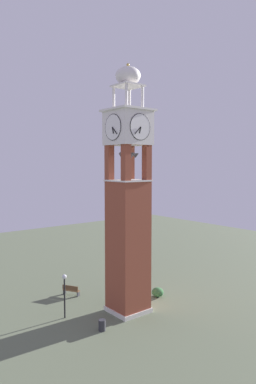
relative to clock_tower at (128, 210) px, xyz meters
name	(u,v)px	position (x,y,z in m)	size (l,w,h in m)	color
ground	(128,311)	(0.00, 0.00, -8.29)	(80.00, 80.00, 0.00)	#5B664C
clock_tower	(128,210)	(0.00, 0.00, 0.00)	(3.26, 3.26, 19.71)	brown
park_bench	(71,290)	(1.85, -5.99, -7.81)	(1.17, 1.61, 0.95)	brown
lamp_post	(64,287)	(4.63, -2.10, -5.86)	(0.36, 0.36, 3.45)	black
trash_bin	(102,325)	(3.59, 1.47, -7.89)	(0.52, 0.52, 0.80)	#2D2D33
shrub_near_entry	(158,292)	(-4.11, -0.82, -7.89)	(1.07, 1.07, 0.81)	#336638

